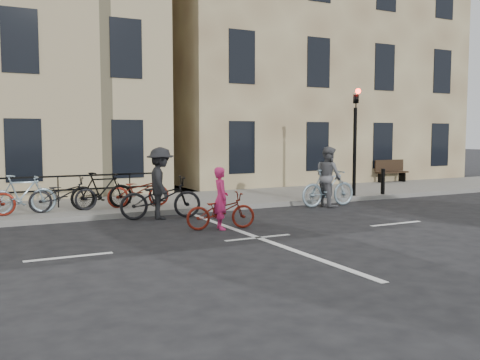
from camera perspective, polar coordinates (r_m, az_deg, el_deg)
name	(u,v)px	position (r m, az deg, el deg)	size (l,w,h in m)	color
ground	(258,238)	(11.77, 1.94, -6.19)	(120.00, 120.00, 0.00)	black
sidewalk	(33,211)	(16.32, -21.26, -3.12)	(46.00, 4.00, 0.15)	slate
building_east	(289,56)	(27.60, 5.23, 13.03)	(14.00, 10.00, 12.00)	#947B59
traffic_light	(355,128)	(18.66, 12.19, 5.41)	(0.18, 0.30, 3.90)	black
bollard_east	(327,184)	(17.92, 9.30, -0.46)	(0.14, 0.14, 0.90)	black
bollard_west	(383,181)	(19.44, 15.00, -0.14)	(0.14, 0.14, 0.90)	black
bench	(391,170)	(24.43, 15.78, 1.03)	(1.60, 0.41, 0.97)	black
parked_bikes	(22,196)	(15.26, -22.25, -1.55)	(8.30, 1.23, 1.05)	black
cyclist_pink	(221,208)	(12.75, -2.06, -2.98)	(1.75, 0.88, 1.49)	maroon
cyclist_grey	(328,182)	(16.90, 9.40, -0.24)	(1.95, 0.92, 1.88)	#7E96A5
cyclist_dark	(161,191)	(14.41, -8.46, -1.14)	(2.25, 1.34, 1.92)	black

